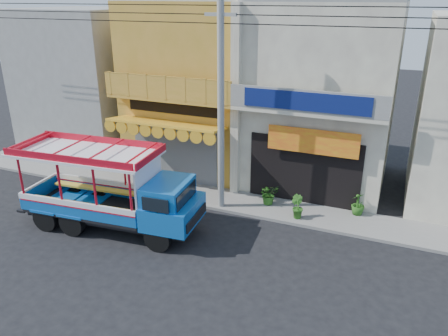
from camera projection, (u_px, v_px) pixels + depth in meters
name	position (u px, v px, depth m)	size (l,w,h in m)	color
ground	(210.00, 254.00, 14.91)	(90.00, 90.00, 0.00)	black
sidewalk	(250.00, 204.00, 18.32)	(30.00, 2.00, 0.12)	slate
shophouse_left	(202.00, 84.00, 21.65)	(6.00, 7.50, 8.24)	#B38A27
shophouse_right	(323.00, 94.00, 19.51)	(6.00, 6.75, 8.24)	#AFA38F
party_pilaster	(236.00, 105.00, 17.95)	(0.35, 0.30, 8.00)	#AFA38F
filler_building_left	(89.00, 80.00, 24.30)	(6.00, 6.00, 7.60)	gray
utility_pole	(224.00, 88.00, 16.19)	(28.00, 0.26, 9.00)	gray
songthaew_truck	(122.00, 193.00, 15.85)	(7.05, 2.79, 3.22)	black
green_sign	(146.00, 175.00, 20.02)	(0.63, 0.34, 0.96)	black
potted_plant_a	(269.00, 194.00, 18.07)	(0.79, 0.68, 0.87)	#295D1A
potted_plant_b	(297.00, 207.00, 16.93)	(0.51, 0.41, 0.92)	#295D1A
potted_plant_c	(358.00, 204.00, 17.19)	(0.51, 0.51, 0.92)	#295D1A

